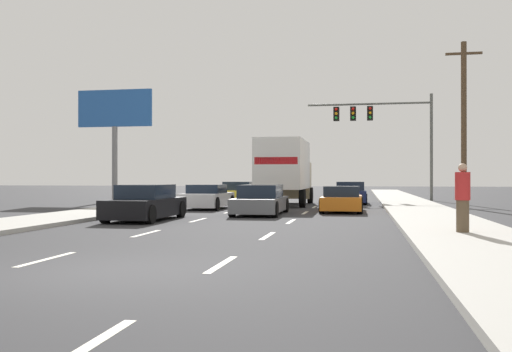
{
  "coord_description": "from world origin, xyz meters",
  "views": [
    {
      "loc": [
        4.15,
        -8.55,
        1.54
      ],
      "look_at": [
        -0.97,
        18.7,
        1.63
      ],
      "focal_mm": 39.53,
      "sensor_mm": 36.0,
      "label": 1
    }
  ],
  "objects_px": {
    "car_white": "(207,198)",
    "car_navy": "(350,194)",
    "car_black": "(146,204)",
    "box_truck": "(285,169)",
    "car_gray": "(261,201)",
    "car_yellow": "(240,193)",
    "traffic_signal_mast": "(374,120)",
    "utility_pole_mid": "(464,122)",
    "pedestrian_near_corner": "(463,198)",
    "roadside_billboard": "(115,120)",
    "car_orange": "(342,200)"
  },
  "relations": [
    {
      "from": "traffic_signal_mast",
      "to": "roadside_billboard",
      "type": "relative_size",
      "value": 1.15
    },
    {
      "from": "car_white",
      "to": "utility_pole_mid",
      "type": "bearing_deg",
      "value": 14.34
    },
    {
      "from": "car_yellow",
      "to": "car_orange",
      "type": "relative_size",
      "value": 1.06
    },
    {
      "from": "car_white",
      "to": "car_navy",
      "type": "relative_size",
      "value": 0.96
    },
    {
      "from": "car_black",
      "to": "roadside_billboard",
      "type": "bearing_deg",
      "value": 118.36
    },
    {
      "from": "traffic_signal_mast",
      "to": "utility_pole_mid",
      "type": "height_order",
      "value": "utility_pole_mid"
    },
    {
      "from": "car_gray",
      "to": "traffic_signal_mast",
      "type": "relative_size",
      "value": 0.55
    },
    {
      "from": "car_gray",
      "to": "car_navy",
      "type": "relative_size",
      "value": 1.1
    },
    {
      "from": "traffic_signal_mast",
      "to": "utility_pole_mid",
      "type": "distance_m",
      "value": 10.31
    },
    {
      "from": "utility_pole_mid",
      "to": "pedestrian_near_corner",
      "type": "xyz_separation_m",
      "value": [
        -2.58,
        -14.98,
        -3.36
      ]
    },
    {
      "from": "car_navy",
      "to": "roadside_billboard",
      "type": "xyz_separation_m",
      "value": [
        -15.36,
        0.68,
        4.79
      ]
    },
    {
      "from": "car_navy",
      "to": "roadside_billboard",
      "type": "height_order",
      "value": "roadside_billboard"
    },
    {
      "from": "roadside_billboard",
      "to": "box_truck",
      "type": "bearing_deg",
      "value": -17.52
    },
    {
      "from": "car_yellow",
      "to": "utility_pole_mid",
      "type": "height_order",
      "value": "utility_pole_mid"
    },
    {
      "from": "car_yellow",
      "to": "car_black",
      "type": "relative_size",
      "value": 1.08
    },
    {
      "from": "traffic_signal_mast",
      "to": "car_gray",
      "type": "bearing_deg",
      "value": -107.24
    },
    {
      "from": "car_white",
      "to": "pedestrian_near_corner",
      "type": "distance_m",
      "value": 15.49
    },
    {
      "from": "car_white",
      "to": "car_orange",
      "type": "height_order",
      "value": "car_white"
    },
    {
      "from": "car_yellow",
      "to": "traffic_signal_mast",
      "type": "height_order",
      "value": "traffic_signal_mast"
    },
    {
      "from": "car_white",
      "to": "car_black",
      "type": "height_order",
      "value": "car_black"
    },
    {
      "from": "car_gray",
      "to": "traffic_signal_mast",
      "type": "height_order",
      "value": "traffic_signal_mast"
    },
    {
      "from": "car_black",
      "to": "utility_pole_mid",
      "type": "relative_size",
      "value": 0.51
    },
    {
      "from": "car_navy",
      "to": "pedestrian_near_corner",
      "type": "xyz_separation_m",
      "value": [
        3.22,
        -18.8,
        0.43
      ]
    },
    {
      "from": "car_gray",
      "to": "car_navy",
      "type": "xyz_separation_m",
      "value": [
        3.52,
        10.76,
        0.02
      ]
    },
    {
      "from": "car_white",
      "to": "car_gray",
      "type": "xyz_separation_m",
      "value": [
        3.36,
        -3.69,
        0.02
      ]
    },
    {
      "from": "roadside_billboard",
      "to": "pedestrian_near_corner",
      "type": "xyz_separation_m",
      "value": [
        18.57,
        -19.48,
        -4.36
      ]
    },
    {
      "from": "car_navy",
      "to": "roadside_billboard",
      "type": "relative_size",
      "value": 0.57
    },
    {
      "from": "car_black",
      "to": "car_navy",
      "type": "height_order",
      "value": "car_navy"
    },
    {
      "from": "box_truck",
      "to": "car_gray",
      "type": "xyz_separation_m",
      "value": [
        0.0,
        -7.7,
        -1.46
      ]
    },
    {
      "from": "utility_pole_mid",
      "to": "roadside_billboard",
      "type": "distance_m",
      "value": 21.65
    },
    {
      "from": "car_orange",
      "to": "pedestrian_near_corner",
      "type": "distance_m",
      "value": 11.13
    },
    {
      "from": "car_yellow",
      "to": "car_navy",
      "type": "xyz_separation_m",
      "value": [
        6.74,
        -0.0,
        -0.0
      ]
    },
    {
      "from": "car_navy",
      "to": "utility_pole_mid",
      "type": "xyz_separation_m",
      "value": [
        5.8,
        -3.82,
        3.79
      ]
    },
    {
      "from": "car_white",
      "to": "car_navy",
      "type": "bearing_deg",
      "value": 45.75
    },
    {
      "from": "car_white",
      "to": "box_truck",
      "type": "bearing_deg",
      "value": 50.03
    },
    {
      "from": "pedestrian_near_corner",
      "to": "roadside_billboard",
      "type": "bearing_deg",
      "value": 133.63
    },
    {
      "from": "car_yellow",
      "to": "roadside_billboard",
      "type": "xyz_separation_m",
      "value": [
        -8.62,
        0.68,
        4.78
      ]
    },
    {
      "from": "car_gray",
      "to": "utility_pole_mid",
      "type": "xyz_separation_m",
      "value": [
        9.32,
        6.93,
        3.81
      ]
    },
    {
      "from": "roadside_billboard",
      "to": "pedestrian_near_corner",
      "type": "relative_size",
      "value": 4.14
    },
    {
      "from": "car_yellow",
      "to": "traffic_signal_mast",
      "type": "bearing_deg",
      "value": 33.62
    },
    {
      "from": "car_navy",
      "to": "car_orange",
      "type": "distance_m",
      "value": 8.23
    },
    {
      "from": "car_gray",
      "to": "car_orange",
      "type": "height_order",
      "value": "car_gray"
    },
    {
      "from": "box_truck",
      "to": "traffic_signal_mast",
      "type": "height_order",
      "value": "traffic_signal_mast"
    },
    {
      "from": "car_orange",
      "to": "pedestrian_near_corner",
      "type": "height_order",
      "value": "pedestrian_near_corner"
    },
    {
      "from": "car_white",
      "to": "car_navy",
      "type": "height_order",
      "value": "car_navy"
    },
    {
      "from": "box_truck",
      "to": "car_navy",
      "type": "xyz_separation_m",
      "value": [
        3.52,
        3.06,
        -1.44
      ]
    },
    {
      "from": "car_navy",
      "to": "traffic_signal_mast",
      "type": "distance_m",
      "value": 7.52
    },
    {
      "from": "car_black",
      "to": "box_truck",
      "type": "xyz_separation_m",
      "value": [
        3.55,
        11.61,
        1.44
      ]
    },
    {
      "from": "utility_pole_mid",
      "to": "box_truck",
      "type": "bearing_deg",
      "value": 175.29
    },
    {
      "from": "car_gray",
      "to": "car_black",
      "type": "bearing_deg",
      "value": -132.31
    }
  ]
}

